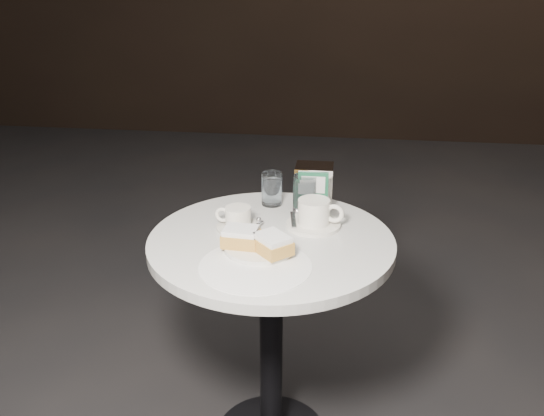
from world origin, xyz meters
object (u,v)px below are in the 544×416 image
Objects in this scene: coffee_cup_right at (314,215)px; water_glass_right at (305,194)px; coffee_cup_left at (238,219)px; water_glass_left at (272,189)px; napkin_dispenser at (314,186)px; beignet_plate at (258,243)px; cafe_table at (271,298)px.

coffee_cup_right is 1.53× the size of water_glass_right.
water_glass_left is (0.08, 0.19, 0.02)m from coffee_cup_left.
napkin_dispenser is at bearing 51.24° from coffee_cup_left.
water_glass_left reaches higher than coffee_cup_right.
beignet_plate is 0.31m from water_glass_right.
water_glass_left is (-0.14, 0.15, 0.02)m from coffee_cup_right.
coffee_cup_right is (0.22, 0.04, 0.01)m from coffee_cup_left.
cafe_table is at bearing -111.37° from water_glass_right.
coffee_cup_left is at bearing -111.49° from water_glass_left.
coffee_cup_right is 0.11m from water_glass_right.
beignet_plate is 2.15× the size of water_glass_right.
coffee_cup_right is at bearing 52.08° from beignet_plate.
beignet_plate is 1.72× the size of coffee_cup_left.
napkin_dispenser is (0.13, 0.00, 0.02)m from water_glass_left.
beignet_plate is 0.33m from water_glass_left.
beignet_plate is at bearing -109.98° from water_glass_right.
water_glass_left is 0.78× the size of napkin_dispenser.
napkin_dispenser is (0.03, 0.05, 0.01)m from water_glass_right.
napkin_dispenser reaches higher than water_glass_right.
water_glass_right is at bearing 47.41° from coffee_cup_left.
cafe_table is 0.38m from napkin_dispenser.
cafe_table is at bearing -133.13° from coffee_cup_right.
water_glass_left reaches higher than cafe_table.
cafe_table is at bearing -18.65° from coffee_cup_left.
coffee_cup_right is at bearing -70.78° from water_glass_right.
coffee_cup_left is 1.38× the size of water_glass_left.
cafe_table is at bearing 73.40° from beignet_plate.
water_glass_left is at bearing 77.09° from coffee_cup_left.
coffee_cup_left is (-0.08, 0.14, 0.00)m from beignet_plate.
cafe_table is 5.47× the size of napkin_dispenser.
coffee_cup_right is (0.14, 0.18, 0.01)m from beignet_plate.
napkin_dispenser is (0.13, 0.33, 0.04)m from beignet_plate.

